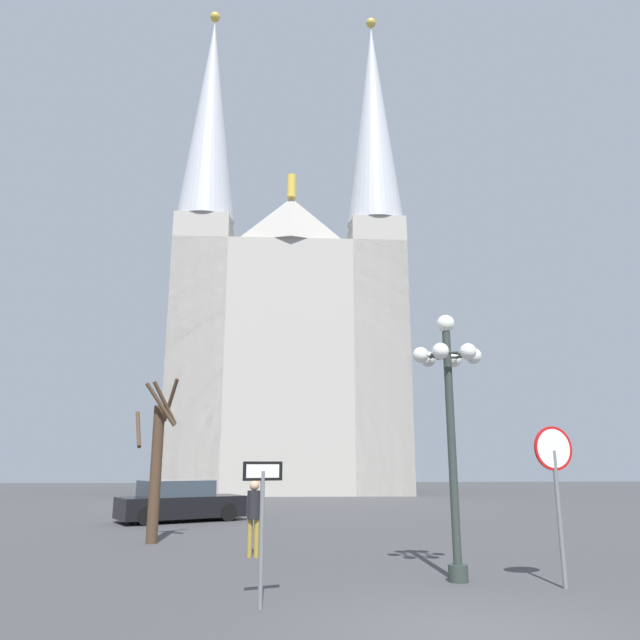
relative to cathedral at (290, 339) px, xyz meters
name	(u,v)px	position (x,y,z in m)	size (l,w,h in m)	color
ground_plane	(476,636)	(1.17, -37.06, -11.40)	(120.00, 120.00, 0.00)	#424244
cathedral	(290,339)	(0.00, 0.00, 0.00)	(17.16, 13.95, 37.67)	#ADA89E
stop_sign	(555,472)	(3.70, -34.37, -9.45)	(0.78, 0.20, 2.77)	slate
one_way_arrow_sign	(262,511)	(-1.55, -35.41, -10.01)	(0.62, 0.25, 2.14)	slate
street_lamp	(449,399)	(2.04, -33.63, -8.07)	(1.39, 1.25, 5.03)	#2D3833
bare_tree	(156,463)	(-4.58, -27.74, -9.29)	(1.29, 1.26, 4.49)	#473323
parked_car_near_black	(180,502)	(-4.73, -21.54, -10.71)	(4.87, 3.71, 1.48)	black
pedestrian_walking	(254,510)	(-1.78, -30.41, -10.37)	(0.32, 0.32, 1.71)	olive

